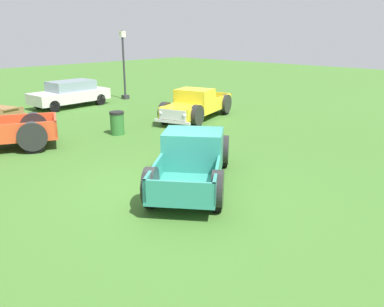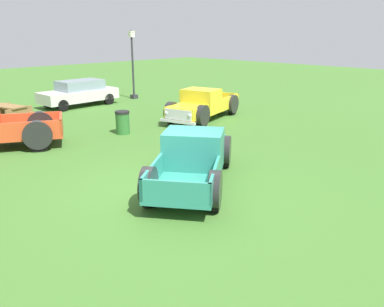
{
  "view_description": "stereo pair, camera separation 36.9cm",
  "coord_description": "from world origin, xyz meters",
  "views": [
    {
      "loc": [
        -6.87,
        -7.22,
        4.06
      ],
      "look_at": [
        0.56,
        -0.27,
        0.9
      ],
      "focal_mm": 36.87,
      "sensor_mm": 36.0,
      "label": 1
    },
    {
      "loc": [
        -6.61,
        -7.49,
        4.06
      ],
      "look_at": [
        0.56,
        -0.27,
        0.9
      ],
      "focal_mm": 36.87,
      "sensor_mm": 36.0,
      "label": 2
    }
  ],
  "objects": [
    {
      "name": "sedan_distant_a",
      "position": [
        4.53,
        12.79,
        0.76
      ],
      "size": [
        4.37,
        1.92,
        1.44
      ],
      "color": "silver",
      "rests_on": "ground_plane"
    },
    {
      "name": "lamp_post_near",
      "position": [
        8.27,
        12.68,
        2.18
      ],
      "size": [
        0.36,
        0.36,
        4.15
      ],
      "color": "#2D2D33",
      "rests_on": "ground_plane"
    },
    {
      "name": "pickup_truck_behind_left",
      "position": [
        6.66,
        5.31,
        0.7
      ],
      "size": [
        5.11,
        2.98,
        1.48
      ],
      "color": "yellow",
      "rests_on": "ground_plane"
    },
    {
      "name": "picnic_table",
      "position": [
        0.04,
        11.38,
        0.49
      ],
      "size": [
        1.92,
        2.14,
        0.78
      ],
      "color": "olive",
      "rests_on": "ground_plane"
    },
    {
      "name": "trash_can",
      "position": [
        2.53,
        5.77,
        0.48
      ],
      "size": [
        0.59,
        0.59,
        0.95
      ],
      "color": "#2D6B2D",
      "rests_on": "ground_plane"
    },
    {
      "name": "ground_plane",
      "position": [
        0.0,
        0.0,
        0.0
      ],
      "size": [
        80.0,
        80.0,
        0.0
      ],
      "primitive_type": "plane",
      "color": "#3D6B28"
    },
    {
      "name": "pickup_truck_foreground",
      "position": [
        0.84,
        -0.07,
        0.7
      ],
      "size": [
        4.85,
        4.15,
        1.46
      ],
      "color": "#2D8475",
      "rests_on": "ground_plane"
    }
  ]
}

